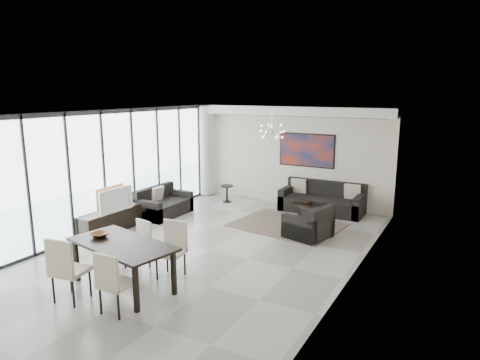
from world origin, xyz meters
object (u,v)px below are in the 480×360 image
Objects in this scene: television at (113,200)px; coffee_table at (310,209)px; tv_console at (110,221)px; sofa_main at (322,202)px; dining_table at (122,248)px.

coffee_table is at bearing -42.81° from television.
television is (0.16, -0.01, 0.55)m from tv_console.
sofa_main is 6.42m from dining_table.
sofa_main is at bearing -40.04° from television.
television is at bearing -134.79° from coffee_table.
tv_console is at bearing -133.29° from sofa_main.
television is at bearing 137.90° from dining_table.
television reaches higher than coffee_table.
coffee_table is 5.22m from tv_console.
tv_console is 1.75× the size of television.
television is 3.07m from dining_table.
sofa_main is 5.71m from tv_console.
coffee_table is 0.54× the size of tv_console.
tv_console is 3.23m from dining_table.
tv_console is (-3.76, -3.61, 0.08)m from coffee_table.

